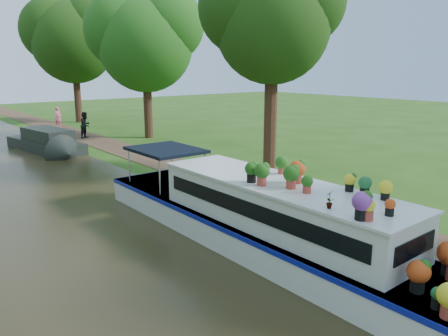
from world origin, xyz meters
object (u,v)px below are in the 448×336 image
Objects in this scene: pedestrian_dark at (86,125)px; second_boat at (48,142)px; pedestrian_pink at (58,117)px; plant_boat at (278,223)px; sandwich_board at (328,205)px.

second_boat is at bearing -171.41° from pedestrian_dark.
pedestrian_pink reaches higher than second_boat.
pedestrian_pink is (3.55, 26.46, -0.01)m from plant_boat.
plant_boat is 20.96m from pedestrian_dark.
sandwich_board is 0.64× the size of pedestrian_dark.
plant_boat reaches higher than sandwich_board.
second_boat is 6.28× the size of sandwich_board.
second_boat is 9.67m from pedestrian_pink.
pedestrian_dark is at bearing 80.73° from plant_boat.
pedestrian_dark reaches higher than pedestrian_pink.
plant_boat is at bearing -117.21° from pedestrian_pink.
pedestrian_dark is at bearing 34.20° from second_boat.
plant_boat reaches higher than pedestrian_dark.
pedestrian_pink is at bearing 59.47° from second_boat.
plant_boat is at bearing -133.44° from pedestrian_dark.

